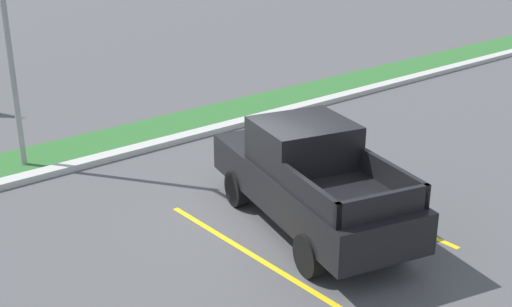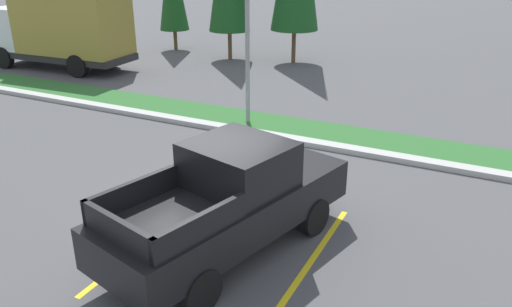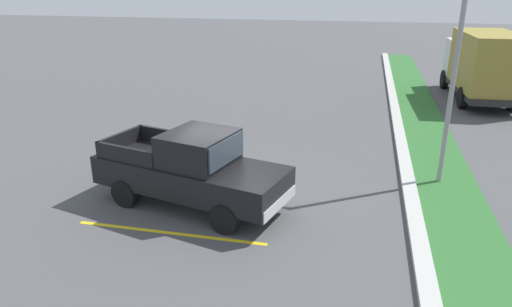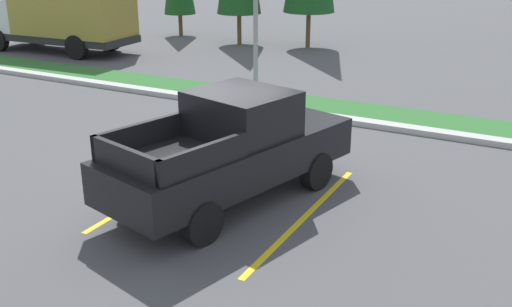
% 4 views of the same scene
% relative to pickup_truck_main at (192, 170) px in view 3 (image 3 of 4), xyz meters
% --- Properties ---
extents(ground_plane, '(120.00, 120.00, 0.00)m').
position_rel_pickup_truck_main_xyz_m(ground_plane, '(-0.86, 0.76, -1.04)').
color(ground_plane, '#4C4C4F').
extents(parking_line_near, '(0.12, 4.80, 0.01)m').
position_rel_pickup_truck_main_xyz_m(parking_line_near, '(-1.56, -0.05, -1.04)').
color(parking_line_near, yellow).
rests_on(parking_line_near, ground).
extents(parking_line_far, '(0.12, 4.80, 0.01)m').
position_rel_pickup_truck_main_xyz_m(parking_line_far, '(1.54, -0.05, -1.04)').
color(parking_line_far, yellow).
rests_on(parking_line_far, ground).
extents(curb_strip, '(56.00, 0.40, 0.15)m').
position_rel_pickup_truck_main_xyz_m(curb_strip, '(-0.86, 5.76, -0.97)').
color(curb_strip, '#B2B2AD').
rests_on(curb_strip, ground).
extents(grass_median, '(56.00, 1.80, 0.06)m').
position_rel_pickup_truck_main_xyz_m(grass_median, '(-0.86, 6.86, -1.01)').
color(grass_median, '#2D662D').
rests_on(grass_median, ground).
extents(pickup_truck_main, '(3.15, 5.53, 2.10)m').
position_rel_pickup_truck_main_xyz_m(pickup_truck_main, '(0.00, 0.00, 0.00)').
color(pickup_truck_main, black).
rests_on(pickup_truck_main, ground).
extents(cargo_truck_distant, '(6.90, 2.76, 3.40)m').
position_rel_pickup_truck_main_xyz_m(cargo_truck_distant, '(-14.26, 9.86, 0.81)').
color(cargo_truck_distant, black).
rests_on(cargo_truck_distant, ground).
extents(street_light, '(0.24, 1.49, 6.40)m').
position_rel_pickup_truck_main_xyz_m(street_light, '(-3.07, 6.49, 2.70)').
color(street_light, gray).
rests_on(street_light, ground).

